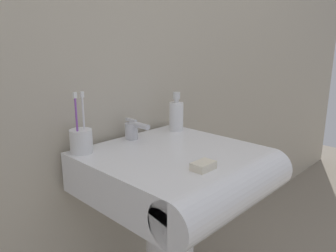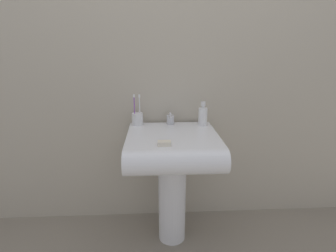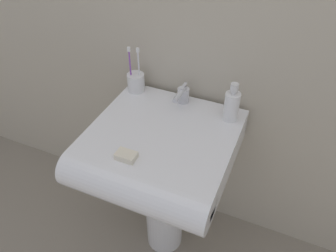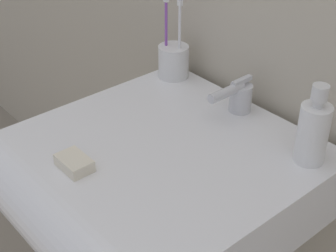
% 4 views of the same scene
% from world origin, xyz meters
% --- Properties ---
extents(sink_basin, '(0.57, 0.59, 0.14)m').
position_xyz_m(sink_basin, '(0.00, -0.06, 0.70)').
color(sink_basin, white).
rests_on(sink_basin, sink_pedestal).
extents(faucet, '(0.05, 0.13, 0.08)m').
position_xyz_m(faucet, '(-0.00, 0.20, 0.81)').
color(faucet, silver).
rests_on(faucet, sink_basin).
extents(toothbrush_cup, '(0.08, 0.08, 0.22)m').
position_xyz_m(toothbrush_cup, '(-0.23, 0.21, 0.82)').
color(toothbrush_cup, white).
rests_on(toothbrush_cup, sink_basin).
extents(soap_bottle, '(0.06, 0.06, 0.17)m').
position_xyz_m(soap_bottle, '(0.22, 0.17, 0.84)').
color(soap_bottle, white).
rests_on(soap_bottle, sink_basin).
extents(bar_soap, '(0.07, 0.05, 0.02)m').
position_xyz_m(bar_soap, '(-0.06, -0.19, 0.78)').
color(bar_soap, silver).
rests_on(bar_soap, sink_basin).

